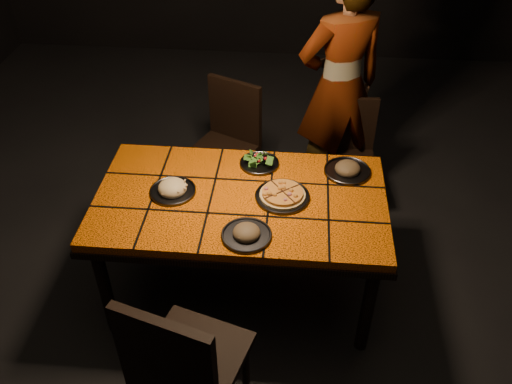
# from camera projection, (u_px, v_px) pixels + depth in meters

# --- Properties ---
(room_shell) EXTENTS (6.04, 7.04, 3.08)m
(room_shell) POSITION_uv_depth(u_px,v_px,m) (238.00, 72.00, 2.50)
(room_shell) COLOR black
(room_shell) RESTS_ON ground
(dining_table) EXTENTS (1.62, 0.92, 0.75)m
(dining_table) POSITION_uv_depth(u_px,v_px,m) (241.00, 208.00, 3.02)
(dining_table) COLOR orange
(dining_table) RESTS_ON ground
(chair_near) EXTENTS (0.56, 0.56, 0.99)m
(chair_near) POSITION_uv_depth(u_px,v_px,m) (182.00, 363.00, 2.37)
(chair_near) COLOR black
(chair_near) RESTS_ON ground
(chair_far_left) EXTENTS (0.55, 0.55, 0.92)m
(chair_far_left) POSITION_uv_depth(u_px,v_px,m) (228.00, 136.00, 3.86)
(chair_far_left) COLOR black
(chair_far_left) RESTS_ON ground
(chair_far_right) EXTENTS (0.39, 0.39, 0.82)m
(chair_far_right) POSITION_uv_depth(u_px,v_px,m) (349.00, 149.00, 3.83)
(chair_far_right) COLOR black
(chair_far_right) RESTS_ON ground
(diner) EXTENTS (0.75, 0.64, 1.73)m
(diner) POSITION_uv_depth(u_px,v_px,m) (339.00, 87.00, 3.71)
(diner) COLOR brown
(diner) RESTS_ON ground
(plate_pizza) EXTENTS (0.35, 0.35, 0.04)m
(plate_pizza) POSITION_uv_depth(u_px,v_px,m) (282.00, 195.00, 2.96)
(plate_pizza) COLOR #3C3C41
(plate_pizza) RESTS_ON dining_table
(plate_pasta) EXTENTS (0.26, 0.26, 0.08)m
(plate_pasta) POSITION_uv_depth(u_px,v_px,m) (173.00, 189.00, 2.99)
(plate_pasta) COLOR #3C3C41
(plate_pasta) RESTS_ON dining_table
(plate_salad) EXTENTS (0.23, 0.23, 0.07)m
(plate_salad) POSITION_uv_depth(u_px,v_px,m) (259.00, 161.00, 3.19)
(plate_salad) COLOR #3C3C41
(plate_salad) RESTS_ON dining_table
(plate_mushroom_a) EXTENTS (0.26, 0.26, 0.08)m
(plate_mushroom_a) POSITION_uv_depth(u_px,v_px,m) (246.00, 233.00, 2.72)
(plate_mushroom_a) COLOR #3C3C41
(plate_mushroom_a) RESTS_ON dining_table
(plate_mushroom_b) EXTENTS (0.27, 0.27, 0.09)m
(plate_mushroom_b) POSITION_uv_depth(u_px,v_px,m) (348.00, 169.00, 3.14)
(plate_mushroom_b) COLOR #3C3C41
(plate_mushroom_b) RESTS_ON dining_table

